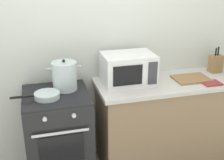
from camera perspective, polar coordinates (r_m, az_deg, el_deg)
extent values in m
cube|color=silver|center=(3.06, 0.28, 7.01)|extent=(4.40, 0.10, 2.50)
cube|color=#8C7051|center=(3.27, 12.22, -7.86)|extent=(1.64, 0.56, 0.88)
cube|color=beige|center=(3.07, 12.88, -0.34)|extent=(1.70, 0.60, 0.04)
cube|color=black|center=(2.94, -10.31, -11.04)|extent=(0.60, 0.60, 0.90)
cube|color=black|center=(2.72, -10.95, -2.83)|extent=(0.60, 0.60, 0.02)
cube|color=black|center=(2.65, -9.77, -13.20)|extent=(0.39, 0.01, 0.28)
cylinder|color=silver|center=(2.53, -9.97, -10.16)|extent=(0.48, 0.02, 0.02)
cylinder|color=silver|center=(2.47, -13.00, -7.46)|extent=(0.04, 0.02, 0.04)
cylinder|color=silver|center=(2.48, -7.45, -6.89)|extent=(0.04, 0.02, 0.04)
cylinder|color=silver|center=(2.76, -9.24, 0.67)|extent=(0.23, 0.23, 0.26)
cylinder|color=silver|center=(2.71, -9.41, 3.31)|extent=(0.23, 0.23, 0.01)
sphere|color=black|center=(2.71, -9.43, 3.72)|extent=(0.03, 0.03, 0.03)
cylinder|color=silver|center=(2.72, -12.15, 2.17)|extent=(0.05, 0.01, 0.01)
cylinder|color=silver|center=(2.74, -6.57, 2.68)|extent=(0.05, 0.01, 0.01)
cylinder|color=silver|center=(2.64, -12.55, -2.93)|extent=(0.23, 0.23, 0.05)
cylinder|color=black|center=(2.64, -17.19, -3.17)|extent=(0.20, 0.02, 0.02)
cube|color=white|center=(2.87, 3.12, 2.21)|extent=(0.50, 0.36, 0.30)
cube|color=black|center=(2.68, 3.12, 0.86)|extent=(0.28, 0.01, 0.19)
cube|color=#38383D|center=(2.77, 7.95, 1.32)|extent=(0.09, 0.01, 0.22)
cube|color=#997047|center=(3.11, 15.21, 0.27)|extent=(0.36, 0.26, 0.02)
cube|color=#997047|center=(3.38, 19.53, 3.01)|extent=(0.13, 0.10, 0.19)
cylinder|color=black|center=(3.34, 19.62, 5.21)|extent=(0.02, 0.02, 0.08)
cylinder|color=black|center=(3.35, 20.03, 5.33)|extent=(0.02, 0.02, 0.09)
cube|color=#993333|center=(3.05, 18.84, -0.58)|extent=(0.18, 0.14, 0.02)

